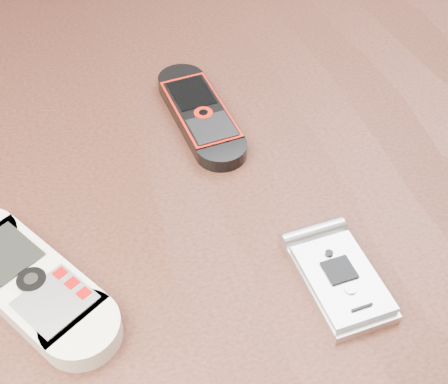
{
  "coord_description": "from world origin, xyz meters",
  "views": [
    {
      "loc": [
        -0.11,
        -0.34,
        1.14
      ],
      "look_at": [
        0.01,
        0.0,
        0.76
      ],
      "focal_mm": 50.0,
      "sensor_mm": 36.0,
      "label": 1
    }
  ],
  "objects_px": {
    "table": "(219,275)",
    "nokia_white": "(29,282)",
    "nokia_black_red": "(200,113)",
    "motorola_razr": "(340,278)"
  },
  "relations": [
    {
      "from": "table",
      "to": "motorola_razr",
      "type": "height_order",
      "value": "motorola_razr"
    },
    {
      "from": "table",
      "to": "motorola_razr",
      "type": "xyz_separation_m",
      "value": [
        0.06,
        -0.11,
        0.11
      ]
    },
    {
      "from": "nokia_white",
      "to": "motorola_razr",
      "type": "height_order",
      "value": "nokia_white"
    },
    {
      "from": "motorola_razr",
      "to": "nokia_white",
      "type": "bearing_deg",
      "value": 161.07
    },
    {
      "from": "table",
      "to": "nokia_black_red",
      "type": "bearing_deg",
      "value": 81.55
    },
    {
      "from": "table",
      "to": "nokia_black_red",
      "type": "relative_size",
      "value": 7.78
    },
    {
      "from": "table",
      "to": "nokia_white",
      "type": "relative_size",
      "value": 6.84
    },
    {
      "from": "nokia_black_red",
      "to": "nokia_white",
      "type": "bearing_deg",
      "value": -143.68
    },
    {
      "from": "table",
      "to": "motorola_razr",
      "type": "relative_size",
      "value": 11.78
    },
    {
      "from": "nokia_white",
      "to": "nokia_black_red",
      "type": "relative_size",
      "value": 1.14
    }
  ]
}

